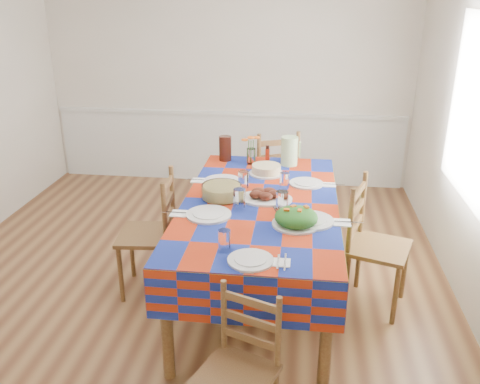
% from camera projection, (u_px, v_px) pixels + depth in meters
% --- Properties ---
extents(room, '(4.58, 5.08, 2.78)m').
position_uv_depth(room, '(180.00, 128.00, 3.91)').
color(room, brown).
rests_on(room, ground).
extents(wainscot, '(4.41, 0.06, 0.92)m').
position_uv_depth(wainscot, '(228.00, 145.00, 6.52)').
color(wainscot, silver).
rests_on(wainscot, room).
extents(window_right, '(0.00, 1.40, 1.40)m').
position_uv_depth(window_right, '(474.00, 108.00, 3.88)').
color(window_right, white).
rests_on(window_right, room).
extents(dining_table, '(1.17, 2.18, 0.85)m').
position_uv_depth(dining_table, '(260.00, 212.00, 3.90)').
color(dining_table, brown).
rests_on(dining_table, room).
extents(setting_near_head, '(0.45, 0.30, 0.13)m').
position_uv_depth(setting_near_head, '(242.00, 253.00, 3.04)').
color(setting_near_head, silver).
rests_on(setting_near_head, dining_table).
extents(setting_left_near, '(0.59, 0.35, 0.16)m').
position_uv_depth(setting_left_near, '(219.00, 209.00, 3.63)').
color(setting_left_near, silver).
rests_on(setting_left_near, dining_table).
extents(setting_left_far, '(0.56, 0.33, 0.15)m').
position_uv_depth(setting_left_far, '(229.00, 181.00, 4.17)').
color(setting_left_far, silver).
rests_on(setting_left_far, dining_table).
extents(setting_right_near, '(0.61, 0.35, 0.16)m').
position_uv_depth(setting_right_near, '(301.00, 213.00, 3.56)').
color(setting_right_near, silver).
rests_on(setting_right_near, dining_table).
extents(setting_right_far, '(0.53, 0.30, 0.14)m').
position_uv_depth(setting_right_far, '(299.00, 182.00, 4.14)').
color(setting_right_far, silver).
rests_on(setting_right_far, dining_table).
extents(meat_platter, '(0.41, 0.30, 0.08)m').
position_uv_depth(meat_platter, '(265.00, 196.00, 3.87)').
color(meat_platter, silver).
rests_on(meat_platter, dining_table).
extents(salad_platter, '(0.33, 0.33, 0.14)m').
position_uv_depth(salad_platter, '(296.00, 218.00, 3.44)').
color(salad_platter, silver).
rests_on(salad_platter, dining_table).
extents(pasta_bowl, '(0.31, 0.31, 0.11)m').
position_uv_depth(pasta_bowl, '(222.00, 192.00, 3.89)').
color(pasta_bowl, white).
rests_on(pasta_bowl, dining_table).
extents(cake, '(0.30, 0.30, 0.08)m').
position_uv_depth(cake, '(266.00, 170.00, 4.41)').
color(cake, silver).
rests_on(cake, dining_table).
extents(serving_utensils, '(0.16, 0.36, 0.01)m').
position_uv_depth(serving_utensils, '(280.00, 208.00, 3.72)').
color(serving_utensils, black).
rests_on(serving_utensils, dining_table).
extents(flower_vase, '(0.17, 0.14, 0.27)m').
position_uv_depth(flower_vase, '(251.00, 152.00, 4.65)').
color(flower_vase, white).
rests_on(flower_vase, dining_table).
extents(hot_sauce, '(0.04, 0.04, 0.17)m').
position_uv_depth(hot_sauce, '(267.00, 154.00, 4.68)').
color(hot_sauce, red).
rests_on(hot_sauce, dining_table).
extents(green_pitcher, '(0.15, 0.15, 0.26)m').
position_uv_depth(green_pitcher, '(289.00, 151.00, 4.60)').
color(green_pitcher, '#B2DA9A').
rests_on(green_pitcher, dining_table).
extents(tea_pitcher, '(0.12, 0.12, 0.23)m').
position_uv_depth(tea_pitcher, '(225.00, 148.00, 4.74)').
color(tea_pitcher, black).
rests_on(tea_pitcher, dining_table).
extents(name_card, '(0.08, 0.02, 0.02)m').
position_uv_depth(name_card, '(247.00, 271.00, 2.88)').
color(name_card, silver).
rests_on(name_card, dining_table).
extents(chair_near, '(0.49, 0.48, 0.88)m').
position_uv_depth(chair_near, '(239.00, 371.00, 2.74)').
color(chair_near, brown).
rests_on(chair_near, room).
extents(chair_far, '(0.59, 0.58, 1.05)m').
position_uv_depth(chair_far, '(273.00, 179.00, 5.25)').
color(chair_far, brown).
rests_on(chair_far, room).
extents(chair_left, '(0.47, 0.49, 1.03)m').
position_uv_depth(chair_left, '(152.00, 235.00, 4.09)').
color(chair_left, brown).
rests_on(chair_left, room).
extents(chair_right, '(0.56, 0.57, 1.03)m').
position_uv_depth(chair_right, '(373.00, 246.00, 3.90)').
color(chair_right, brown).
rests_on(chair_right, room).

